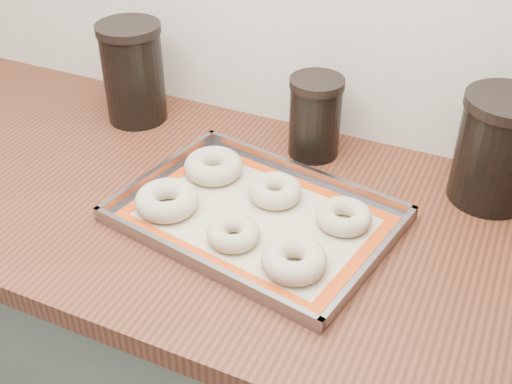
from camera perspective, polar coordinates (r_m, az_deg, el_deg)
The scene contains 12 objects.
countertop at distance 1.14m, azimuth 2.93°, elevation -3.38°, with size 3.06×0.68×0.04m, color #5D2E1C.
baking_tray at distance 1.12m, azimuth 0.00°, elevation -2.20°, with size 0.51×0.41×0.03m.
baking_mat at distance 1.13m, azimuth 0.00°, elevation -2.28°, with size 0.47×0.36×0.00m.
bagel_front_left at distance 1.14m, azimuth -7.93°, elevation -0.73°, with size 0.11×0.11×0.04m, color #C3B697.
bagel_front_mid at distance 1.07m, azimuth -2.03°, elevation -3.69°, with size 0.09×0.09×0.03m, color #C3B697.
bagel_front_right at distance 1.01m, azimuth 3.42°, elevation -6.03°, with size 0.11×0.11×0.04m, color #C3B697.
bagel_back_left at distance 1.23m, azimuth -3.80°, elevation 2.32°, with size 0.11×0.11×0.04m, color #C3B697.
bagel_back_mid at distance 1.16m, azimuth 1.71°, elevation 0.11°, with size 0.10×0.10×0.04m, color #C3B697.
bagel_back_right at distance 1.11m, azimuth 7.81°, elevation -2.18°, with size 0.10×0.10×0.03m, color #C3B697.
canister_left at distance 1.41m, azimuth -10.86°, elevation 10.39°, with size 0.13×0.13×0.22m.
canister_mid at distance 1.27m, azimuth 5.28°, elevation 6.68°, with size 0.11×0.11×0.16m.
canister_right at distance 1.20m, azimuth 20.73°, elevation 3.57°, with size 0.15×0.15×0.20m.
Camera 1 is at (0.32, 0.85, 1.60)m, focal length 45.00 mm.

